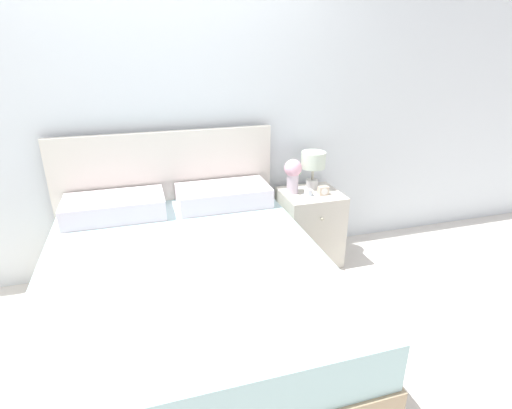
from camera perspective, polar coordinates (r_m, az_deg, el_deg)
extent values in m
plane|color=silver|center=(3.41, -11.56, -8.37)|extent=(12.00, 12.00, 0.00)
cube|color=white|center=(3.05, -13.63, 13.87)|extent=(8.00, 0.06, 2.60)
cube|color=tan|center=(2.52, -9.50, -15.91)|extent=(1.59, 1.93, 0.35)
cube|color=silver|center=(2.34, -9.96, -10.20)|extent=(1.56, 1.90, 0.24)
cube|color=silver|center=(3.15, -12.29, 0.16)|extent=(1.62, 0.05, 1.11)
cube|color=white|center=(2.90, -19.54, -0.33)|extent=(0.67, 0.36, 0.14)
cube|color=white|center=(2.95, -4.68, 1.30)|extent=(0.67, 0.36, 0.14)
cube|color=silver|center=(3.31, 7.62, -3.18)|extent=(0.46, 0.43, 0.60)
sphere|color=#B2AD93|center=(3.06, 9.46, -2.05)|extent=(0.02, 0.02, 0.02)
cylinder|color=white|center=(3.28, 8.01, 2.93)|extent=(0.10, 0.10, 0.08)
cylinder|color=#B7B29E|center=(3.25, 8.09, 4.39)|extent=(0.02, 0.02, 0.10)
cylinder|color=silver|center=(3.21, 8.20, 6.34)|extent=(0.19, 0.19, 0.13)
cylinder|color=silver|center=(3.15, 5.23, 2.98)|extent=(0.09, 0.09, 0.15)
sphere|color=#EFB2C6|center=(3.11, 5.32, 5.19)|extent=(0.14, 0.14, 0.14)
sphere|color=#609356|center=(3.13, 5.88, 4.64)|extent=(0.06, 0.06, 0.06)
cylinder|color=white|center=(3.12, 7.43, 1.29)|extent=(0.10, 0.10, 0.01)
cylinder|color=white|center=(3.11, 7.46, 1.74)|extent=(0.06, 0.06, 0.05)
cube|color=beige|center=(3.16, 9.57, 1.99)|extent=(0.08, 0.05, 0.07)
cylinder|color=white|center=(3.14, 9.78, 1.83)|extent=(0.05, 0.00, 0.05)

